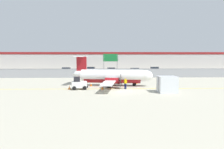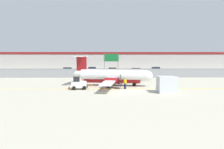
{
  "view_description": "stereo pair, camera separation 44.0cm",
  "coord_description": "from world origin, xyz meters",
  "px_view_note": "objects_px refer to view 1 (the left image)",
  "views": [
    {
      "loc": [
        -2.37,
        -27.74,
        4.8
      ],
      "look_at": [
        -1.41,
        6.04,
        1.8
      ],
      "focal_mm": 32.0,
      "sensor_mm": 36.0,
      "label": 1
    },
    {
      "loc": [
        -1.93,
        -27.75,
        4.8
      ],
      "look_at": [
        -1.41,
        6.04,
        1.8
      ],
      "focal_mm": 32.0,
      "sensor_mm": 36.0,
      "label": 2
    }
  ],
  "objects_px": {
    "traffic_cone_near_left": "(102,87)",
    "parked_car_1": "(91,69)",
    "ground_crew_worker": "(125,83)",
    "parked_car_2": "(112,70)",
    "baggage_tug": "(79,84)",
    "parked_car_0": "(67,70)",
    "parked_car_3": "(135,71)",
    "commuter_airplane": "(114,76)",
    "highway_sign": "(111,60)",
    "traffic_cone_far_right": "(91,84)",
    "traffic_cone_far_left": "(69,87)",
    "cargo_container": "(167,84)",
    "parked_car_4": "(154,69)",
    "traffic_cone_near_right": "(137,82)"
  },
  "relations": [
    {
      "from": "commuter_airplane",
      "to": "traffic_cone_near_left",
      "type": "relative_size",
      "value": 25.1
    },
    {
      "from": "parked_car_3",
      "to": "parked_car_1",
      "type": "bearing_deg",
      "value": 147.93
    },
    {
      "from": "cargo_container",
      "to": "traffic_cone_far_right",
      "type": "distance_m",
      "value": 12.33
    },
    {
      "from": "parked_car_0",
      "to": "highway_sign",
      "type": "distance_m",
      "value": 17.6
    },
    {
      "from": "commuter_airplane",
      "to": "parked_car_3",
      "type": "xyz_separation_m",
      "value": [
        6.91,
        22.77,
        -0.71
      ]
    },
    {
      "from": "traffic_cone_far_right",
      "to": "parked_car_1",
      "type": "height_order",
      "value": "parked_car_1"
    },
    {
      "from": "baggage_tug",
      "to": "parked_car_1",
      "type": "bearing_deg",
      "value": 82.19
    },
    {
      "from": "traffic_cone_far_left",
      "to": "cargo_container",
      "type": "bearing_deg",
      "value": -12.16
    },
    {
      "from": "commuter_airplane",
      "to": "parked_car_1",
      "type": "xyz_separation_m",
      "value": [
        -5.83,
        29.24,
        -0.71
      ]
    },
    {
      "from": "baggage_tug",
      "to": "traffic_cone_near_right",
      "type": "relative_size",
      "value": 3.86
    },
    {
      "from": "ground_crew_worker",
      "to": "parked_car_2",
      "type": "relative_size",
      "value": 0.4
    },
    {
      "from": "baggage_tug",
      "to": "ground_crew_worker",
      "type": "bearing_deg",
      "value": -7.29
    },
    {
      "from": "traffic_cone_near_right",
      "to": "parked_car_4",
      "type": "relative_size",
      "value": 0.15
    },
    {
      "from": "baggage_tug",
      "to": "traffic_cone_near_right",
      "type": "xyz_separation_m",
      "value": [
        9.46,
        6.12,
        -0.54
      ]
    },
    {
      "from": "cargo_container",
      "to": "parked_car_2",
      "type": "distance_m",
      "value": 32.18
    },
    {
      "from": "baggage_tug",
      "to": "traffic_cone_near_right",
      "type": "height_order",
      "value": "baggage_tug"
    },
    {
      "from": "cargo_container",
      "to": "traffic_cone_near_right",
      "type": "bearing_deg",
      "value": 106.14
    },
    {
      "from": "traffic_cone_near_right",
      "to": "parked_car_3",
      "type": "relative_size",
      "value": 0.15
    },
    {
      "from": "parked_car_1",
      "to": "parked_car_2",
      "type": "distance_m",
      "value": 7.41
    },
    {
      "from": "baggage_tug",
      "to": "highway_sign",
      "type": "relative_size",
      "value": 0.45
    },
    {
      "from": "ground_crew_worker",
      "to": "traffic_cone_near_right",
      "type": "height_order",
      "value": "ground_crew_worker"
    },
    {
      "from": "highway_sign",
      "to": "ground_crew_worker",
      "type": "bearing_deg",
      "value": -84.28
    },
    {
      "from": "ground_crew_worker",
      "to": "cargo_container",
      "type": "xyz_separation_m",
      "value": [
        5.35,
        -3.04,
        0.15
      ]
    },
    {
      "from": "commuter_airplane",
      "to": "parked_car_1",
      "type": "relative_size",
      "value": 3.74
    },
    {
      "from": "traffic_cone_near_left",
      "to": "cargo_container",
      "type": "bearing_deg",
      "value": -17.17
    },
    {
      "from": "traffic_cone_far_left",
      "to": "parked_car_3",
      "type": "bearing_deg",
      "value": 62.57
    },
    {
      "from": "traffic_cone_near_right",
      "to": "traffic_cone_far_right",
      "type": "height_order",
      "value": "same"
    },
    {
      "from": "traffic_cone_far_right",
      "to": "parked_car_2",
      "type": "bearing_deg",
      "value": 80.94
    },
    {
      "from": "commuter_airplane",
      "to": "parked_car_3",
      "type": "height_order",
      "value": "commuter_airplane"
    },
    {
      "from": "baggage_tug",
      "to": "highway_sign",
      "type": "height_order",
      "value": "highway_sign"
    },
    {
      "from": "commuter_airplane",
      "to": "parked_car_2",
      "type": "height_order",
      "value": "commuter_airplane"
    },
    {
      "from": "traffic_cone_near_left",
      "to": "parked_car_1",
      "type": "bearing_deg",
      "value": 96.97
    },
    {
      "from": "traffic_cone_near_left",
      "to": "parked_car_3",
      "type": "relative_size",
      "value": 0.15
    },
    {
      "from": "traffic_cone_near_right",
      "to": "parked_car_1",
      "type": "distance_m",
      "value": 28.45
    },
    {
      "from": "traffic_cone_near_left",
      "to": "parked_car_3",
      "type": "distance_m",
      "value": 27.81
    },
    {
      "from": "traffic_cone_far_left",
      "to": "parked_car_0",
      "type": "height_order",
      "value": "parked_car_0"
    },
    {
      "from": "baggage_tug",
      "to": "parked_car_0",
      "type": "xyz_separation_m",
      "value": [
        -7.74,
        30.18,
        0.04
      ]
    },
    {
      "from": "parked_car_1",
      "to": "parked_car_4",
      "type": "distance_m",
      "value": 19.54
    },
    {
      "from": "traffic_cone_far_right",
      "to": "ground_crew_worker",
      "type": "bearing_deg",
      "value": -29.5
    },
    {
      "from": "highway_sign",
      "to": "traffic_cone_near_left",
      "type": "bearing_deg",
      "value": -94.95
    },
    {
      "from": "commuter_airplane",
      "to": "parked_car_2",
      "type": "relative_size",
      "value": 3.81
    },
    {
      "from": "ground_crew_worker",
      "to": "parked_car_0",
      "type": "bearing_deg",
      "value": 68.47
    },
    {
      "from": "cargo_container",
      "to": "traffic_cone_near_left",
      "type": "bearing_deg",
      "value": 161.82
    },
    {
      "from": "traffic_cone_near_right",
      "to": "parked_car_3",
      "type": "distance_m",
      "value": 20.33
    },
    {
      "from": "traffic_cone_far_left",
      "to": "parked_car_1",
      "type": "relative_size",
      "value": 0.15
    },
    {
      "from": "parked_car_1",
      "to": "traffic_cone_far_left",
      "type": "bearing_deg",
      "value": -87.84
    },
    {
      "from": "parked_car_3",
      "to": "parked_car_2",
      "type": "bearing_deg",
      "value": 155.05
    },
    {
      "from": "traffic_cone_near_left",
      "to": "ground_crew_worker",
      "type": "bearing_deg",
      "value": 5.24
    },
    {
      "from": "traffic_cone_near_left",
      "to": "parked_car_4",
      "type": "height_order",
      "value": "parked_car_4"
    },
    {
      "from": "commuter_airplane",
      "to": "parked_car_3",
      "type": "relative_size",
      "value": 3.71
    }
  ]
}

